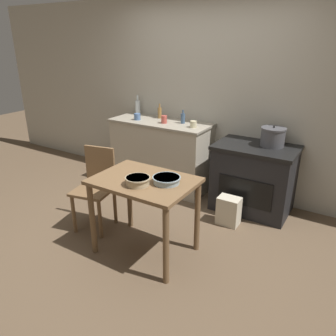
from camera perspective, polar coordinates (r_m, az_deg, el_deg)
The scene contains 16 objects.
ground_plane at distance 3.68m, azimuth -4.53°, elevation -11.71°, with size 14.00×14.00×0.00m, color brown.
wall_back at distance 4.50m, azimuth 7.19°, elevation 11.99°, with size 8.00×0.07×2.55m.
counter_cabinet at distance 4.69m, azimuth -1.20°, elevation 2.50°, with size 1.42×0.60×0.96m.
stove at distance 4.16m, azimuth 14.68°, elevation -1.70°, with size 0.96×0.66×0.84m.
work_table at distance 3.13m, azimuth -4.12°, elevation -4.25°, with size 0.95×0.68×0.79m.
chair at distance 3.73m, azimuth -12.39°, elevation -2.97°, with size 0.47×0.47×0.91m.
flour_sack at distance 3.87m, azimuth 10.52°, elevation -7.35°, with size 0.25×0.18×0.34m, color beige.
stock_pot at distance 4.02m, azimuth 17.80°, elevation 5.19°, with size 0.29×0.29×0.25m.
mixing_bowl_large at distance 2.97m, azimuth -0.26°, elevation -2.01°, with size 0.26×0.26×0.06m.
mixing_bowl_small at distance 2.95m, azimuth -5.29°, elevation -2.18°, with size 0.23×0.23×0.07m.
bottle_far_left at distance 4.71m, azimuth -1.46°, elevation 9.61°, with size 0.06×0.06×0.21m.
bottle_left at distance 4.99m, azimuth -5.29°, elevation 10.55°, with size 0.08×0.08×0.28m.
bottle_mid_left at distance 4.42m, azimuth 2.61°, elevation 8.66°, with size 0.06×0.06×0.18m.
cup_center_left at distance 4.64m, azimuth -5.37°, elevation 8.89°, with size 0.09×0.09×0.09m, color #4C6B99.
cup_center at distance 4.43m, azimuth -0.69°, elevation 8.46°, with size 0.08×0.08×0.10m, color #B74C42.
cup_center_right at distance 4.22m, azimuth 4.44°, elevation 7.61°, with size 0.09×0.09×0.09m, color beige.
Camera 1 is at (1.86, -2.45, 2.02)m, focal length 35.00 mm.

